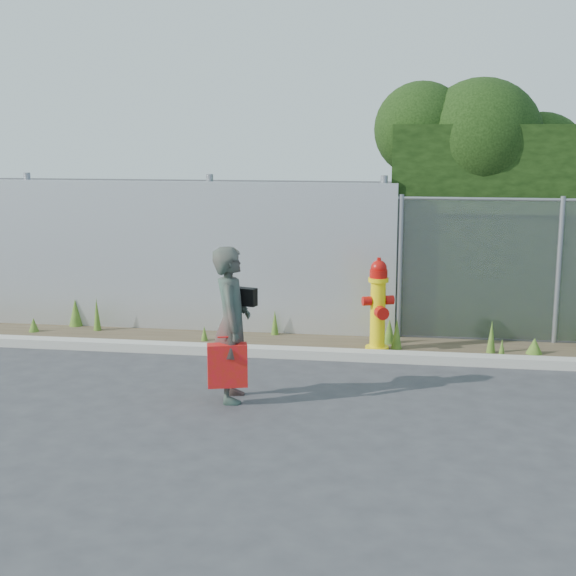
{
  "coord_description": "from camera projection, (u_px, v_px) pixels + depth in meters",
  "views": [
    {
      "loc": [
        1.14,
        -8.21,
        2.9
      ],
      "look_at": [
        -0.3,
        1.4,
        1.0
      ],
      "focal_mm": 50.0,
      "sensor_mm": 36.0,
      "label": 1
    }
  ],
  "objects": [
    {
      "name": "corrugated_fence",
      "position": [
        108.0,
        255.0,
        11.87
      ],
      "size": [
        8.5,
        0.21,
        2.3
      ],
      "color": "#B8BBC0",
      "rests_on": "ground"
    },
    {
      "name": "fire_hydrant",
      "position": [
        378.0,
        306.0,
        10.65
      ],
      "size": [
        0.43,
        0.38,
        1.27
      ],
      "rotation": [
        0.0,
        0.0,
        0.36
      ],
      "color": "yellow",
      "rests_on": "ground"
    },
    {
      "name": "ground",
      "position": [
        296.0,
        404.0,
        8.69
      ],
      "size": [
        80.0,
        80.0,
        0.0
      ],
      "primitive_type": "plane",
      "color": "#363638",
      "rests_on": "ground"
    },
    {
      "name": "weed_strip",
      "position": [
        414.0,
        341.0,
        10.9
      ],
      "size": [
        16.0,
        1.33,
        0.53
      ],
      "color": "#4C3D2B",
      "rests_on": "ground"
    },
    {
      "name": "woman",
      "position": [
        232.0,
        324.0,
        8.67
      ],
      "size": [
        0.5,
        0.68,
        1.7
      ],
      "primitive_type": "imported",
      "rotation": [
        0.0,
        0.0,
        1.72
      ],
      "color": "#106652",
      "rests_on": "ground"
    },
    {
      "name": "curb",
      "position": [
        315.0,
        354.0,
        10.43
      ],
      "size": [
        16.0,
        0.22,
        0.12
      ],
      "primitive_type": "cube",
      "color": "#AEAA9D",
      "rests_on": "ground"
    },
    {
      "name": "black_shoulder_bag",
      "position": [
        245.0,
        297.0,
        8.73
      ],
      "size": [
        0.26,
        0.11,
        0.19
      ],
      "rotation": [
        0.0,
        0.0,
        -0.3
      ],
      "color": "black"
    },
    {
      "name": "red_tote_bag",
      "position": [
        227.0,
        365.0,
        8.56
      ],
      "size": [
        0.42,
        0.16,
        0.55
      ],
      "rotation": [
        0.0,
        0.0,
        0.27
      ],
      "color": "red"
    }
  ]
}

